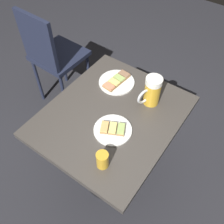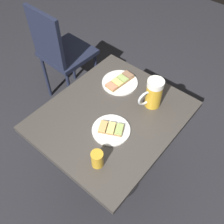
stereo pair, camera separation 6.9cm
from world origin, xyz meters
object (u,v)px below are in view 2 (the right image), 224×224
at_px(beer_mug, 153,93).
at_px(plate_far, 111,129).
at_px(cafe_chair, 60,51).
at_px(beer_glass_small, 97,159).
at_px(plate_near, 120,82).

bearing_deg(beer_mug, plate_far, -11.45).
relative_size(plate_far, cafe_chair, 0.22).
relative_size(plate_far, beer_glass_small, 2.24).
height_order(plate_far, beer_glass_small, beer_glass_small).
xyz_separation_m(beer_glass_small, cafe_chair, (-0.62, -0.97, -0.22)).
bearing_deg(plate_near, beer_glass_small, 27.98).
bearing_deg(beer_mug, beer_glass_small, 2.03).
height_order(beer_mug, beer_glass_small, beer_mug).
distance_m(plate_far, cafe_chair, 1.01).
bearing_deg(beer_glass_small, plate_far, -158.28).
xyz_separation_m(plate_near, cafe_chair, (-0.12, -0.71, -0.19)).
height_order(plate_near, beer_mug, beer_mug).
height_order(plate_near, plate_far, same).
xyz_separation_m(plate_near, plate_far, (0.31, 0.19, -0.00)).
xyz_separation_m(plate_far, cafe_chair, (-0.43, -0.89, -0.19)).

